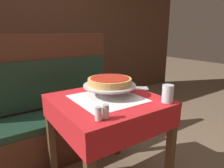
{
  "coord_description": "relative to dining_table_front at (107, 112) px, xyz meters",
  "views": [
    {
      "loc": [
        -0.73,
        -1.12,
        1.21
      ],
      "look_at": [
        0.06,
        0.02,
        0.84
      ],
      "focal_mm": 32.0,
      "sensor_mm": 36.0,
      "label": 1
    }
  ],
  "objects": [
    {
      "name": "water_glass_near",
      "position": [
        0.28,
        -0.3,
        0.17
      ],
      "size": [
        0.07,
        0.07,
        0.12
      ],
      "color": "silver",
      "rests_on": "dining_table_front"
    },
    {
      "name": "dining_table_rear",
      "position": [
        -0.34,
        1.49,
        0.0
      ],
      "size": [
        0.72,
        0.72,
        0.75
      ],
      "color": "red",
      "rests_on": "ground_plane"
    },
    {
      "name": "deep_dish_pizza",
      "position": [
        0.06,
        0.05,
        0.21
      ],
      "size": [
        0.32,
        0.32,
        0.05
      ],
      "color": "tan",
      "rests_on": "pizza_pan_stand"
    },
    {
      "name": "pizza_pan_stand",
      "position": [
        0.06,
        0.05,
        0.18
      ],
      "size": [
        0.39,
        0.39,
        0.08
      ],
      "color": "#ADADB2",
      "rests_on": "dining_table_front"
    },
    {
      "name": "pepper_shaker",
      "position": [
        -0.19,
        -0.27,
        0.15
      ],
      "size": [
        0.04,
        0.04,
        0.08
      ],
      "color": "silver",
      "rests_on": "dining_table_front"
    },
    {
      "name": "booth_bench",
      "position": [
        -0.2,
        0.7,
        -0.3
      ],
      "size": [
        1.4,
        0.47,
        1.18
      ],
      "color": "#4C2819",
      "rests_on": "ground_plane"
    },
    {
      "name": "dining_table_front",
      "position": [
        0.0,
        0.0,
        0.0
      ],
      "size": [
        0.72,
        0.72,
        0.75
      ],
      "color": "red",
      "rests_on": "ground_plane"
    },
    {
      "name": "salt_shaker",
      "position": [
        -0.24,
        -0.27,
        0.15
      ],
      "size": [
        0.04,
        0.04,
        0.07
      ],
      "color": "silver",
      "rests_on": "dining_table_front"
    },
    {
      "name": "back_wall_panel",
      "position": [
        0.0,
        2.05,
        0.56
      ],
      "size": [
        6.0,
        0.04,
        2.4
      ],
      "primitive_type": "cube",
      "color": "#4C2D1E",
      "rests_on": "ground_plane"
    },
    {
      "name": "condiment_caddy",
      "position": [
        -0.25,
        1.49,
        0.15
      ],
      "size": [
        0.13,
        0.13,
        0.15
      ],
      "color": "black",
      "rests_on": "dining_table_rear"
    },
    {
      "name": "pizza_server",
      "position": [
        0.31,
        0.08,
        0.11
      ],
      "size": [
        0.26,
        0.2,
        0.01
      ],
      "color": "#BCBCC1",
      "rests_on": "dining_table_front"
    }
  ]
}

